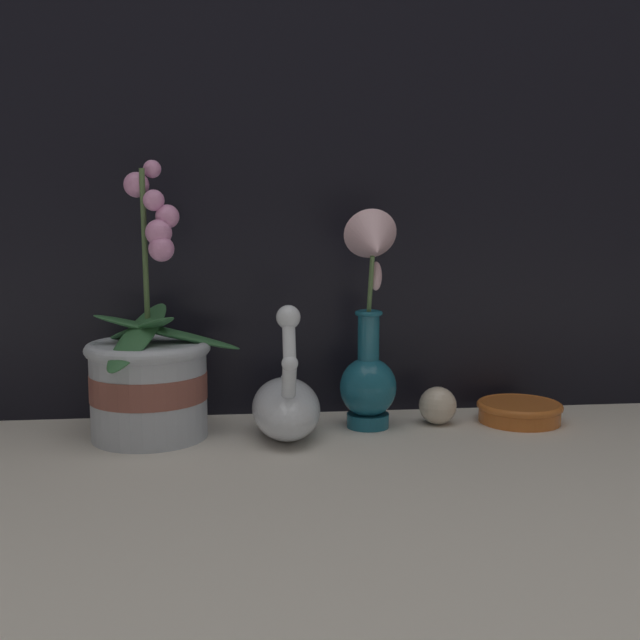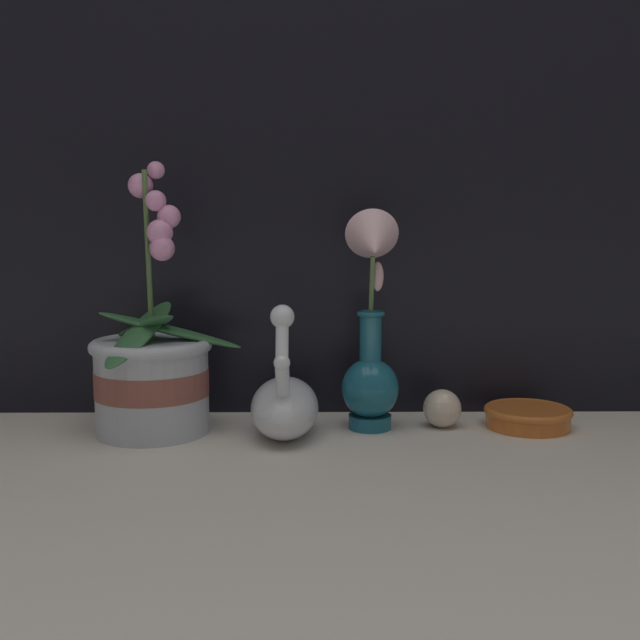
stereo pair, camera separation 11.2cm
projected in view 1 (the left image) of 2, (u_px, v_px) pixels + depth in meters
ground_plane at (350, 456)px, 1.02m from camera, size 2.80×2.80×0.00m
window_backdrop at (328, 46)px, 1.20m from camera, size 2.80×0.03×1.20m
orchid_potted_plant at (149, 376)px, 1.10m from camera, size 0.23×0.23×0.41m
swan_figurine at (286, 404)px, 1.11m from camera, size 0.10×0.20×0.21m
blue_vase at (370, 340)px, 1.14m from camera, size 0.09×0.13×0.34m
glass_sphere at (438, 405)px, 1.18m from camera, size 0.06×0.06×0.06m
amber_dish at (519, 410)px, 1.20m from camera, size 0.14×0.14×0.03m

